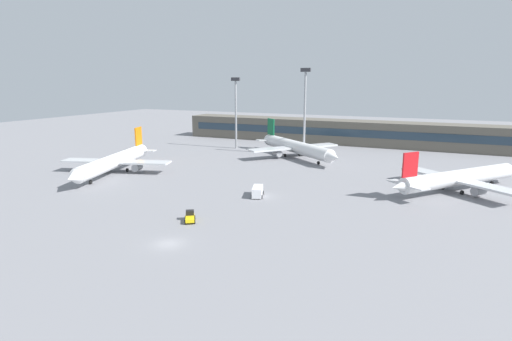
# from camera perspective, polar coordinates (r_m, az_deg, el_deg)

# --- Properties ---
(ground_plane) EXTENTS (400.00, 400.00, 0.00)m
(ground_plane) POSITION_cam_1_polar(r_m,az_deg,el_deg) (97.85, 2.03, -1.91)
(ground_plane) COLOR gray
(terminal_building) EXTENTS (128.67, 12.13, 9.00)m
(terminal_building) POSITION_cam_1_polar(r_m,az_deg,el_deg) (164.48, 11.68, 5.22)
(terminal_building) COLOR #5B564C
(terminal_building) RESTS_ON ground_plane
(airplane_near) EXTENTS (29.22, 41.06, 10.38)m
(airplane_near) POSITION_cam_1_polar(r_m,az_deg,el_deg) (115.07, -18.95, 1.18)
(airplane_near) COLOR white
(airplane_near) RESTS_ON ground_plane
(airplane_mid) EXTENTS (27.96, 32.99, 9.88)m
(airplane_mid) POSITION_cam_1_polar(r_m,az_deg,el_deg) (101.83, 26.21, -0.88)
(airplane_mid) COLOR silver
(airplane_mid) RESTS_ON ground_plane
(airplane_far) EXTENTS (36.04, 31.44, 10.93)m
(airplane_far) POSITION_cam_1_polar(r_m,az_deg,el_deg) (131.91, 5.54, 3.21)
(airplane_far) COLOR silver
(airplane_far) RESTS_ON ground_plane
(baggage_tug_yellow) EXTENTS (3.21, 3.84, 1.75)m
(baggage_tug_yellow) POSITION_cam_1_polar(r_m,az_deg,el_deg) (73.36, -9.06, -6.29)
(baggage_tug_yellow) COLOR yellow
(baggage_tug_yellow) RESTS_ON ground_plane
(service_van_white) EXTENTS (3.62, 5.57, 2.08)m
(service_van_white) POSITION_cam_1_polar(r_m,az_deg,el_deg) (87.49, 0.21, -2.87)
(service_van_white) COLOR white
(service_van_white) RESTS_ON ground_plane
(floodlight_tower_west) EXTENTS (3.20, 0.80, 25.00)m
(floodlight_tower_west) POSITION_cam_1_polar(r_m,az_deg,el_deg) (148.60, -2.79, 8.60)
(floodlight_tower_west) COLOR gray
(floodlight_tower_west) RESTS_ON ground_plane
(floodlight_tower_east) EXTENTS (3.20, 0.80, 27.81)m
(floodlight_tower_east) POSITION_cam_1_polar(r_m,az_deg,el_deg) (134.40, 6.73, 8.77)
(floodlight_tower_east) COLOR gray
(floodlight_tower_east) RESTS_ON ground_plane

